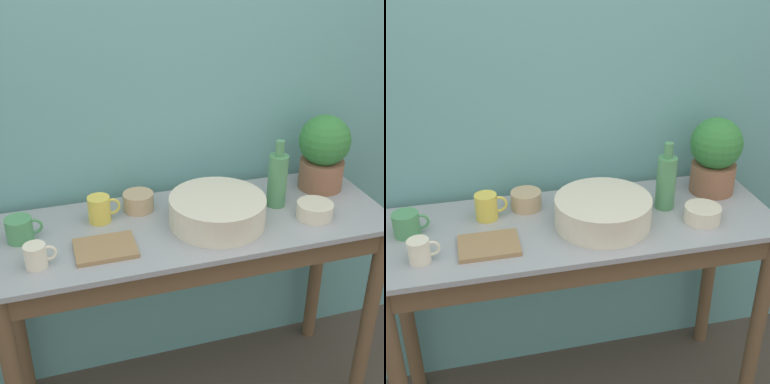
% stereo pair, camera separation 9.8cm
% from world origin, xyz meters
% --- Properties ---
extents(wall_back, '(6.00, 0.05, 2.40)m').
position_xyz_m(wall_back, '(0.00, 0.57, 1.20)').
color(wall_back, '#609E9E').
rests_on(wall_back, ground_plane).
extents(counter_table, '(1.45, 0.52, 0.88)m').
position_xyz_m(counter_table, '(0.00, 0.24, 0.69)').
color(counter_table, brown).
rests_on(counter_table, ground_plane).
extents(potted_plant, '(0.20, 0.20, 0.30)m').
position_xyz_m(potted_plant, '(0.58, 0.37, 1.04)').
color(potted_plant, '#8C5B42').
rests_on(potted_plant, counter_table).
extents(bowl_wash_large, '(0.34, 0.34, 0.10)m').
position_xyz_m(bowl_wash_large, '(0.08, 0.22, 0.93)').
color(bowl_wash_large, beige).
rests_on(bowl_wash_large, counter_table).
extents(bottle_tall, '(0.07, 0.07, 0.26)m').
position_xyz_m(bottle_tall, '(0.34, 0.29, 0.99)').
color(bottle_tall, '#4C8C59').
rests_on(bottle_tall, counter_table).
extents(mug_yellow, '(0.12, 0.08, 0.10)m').
position_xyz_m(mug_yellow, '(-0.31, 0.36, 0.93)').
color(mug_yellow, '#E5CC4C').
rests_on(mug_yellow, counter_table).
extents(mug_green, '(0.12, 0.09, 0.08)m').
position_xyz_m(mug_green, '(-0.59, 0.31, 0.92)').
color(mug_green, '#4C935B').
rests_on(mug_green, counter_table).
extents(mug_cream, '(0.10, 0.07, 0.08)m').
position_xyz_m(mug_cream, '(-0.55, 0.13, 0.92)').
color(mug_cream, beige).
rests_on(mug_cream, counter_table).
extents(bowl_small_cream, '(0.13, 0.13, 0.06)m').
position_xyz_m(bowl_small_cream, '(0.44, 0.16, 0.91)').
color(bowl_small_cream, beige).
rests_on(bowl_small_cream, counter_table).
extents(bowl_small_tan, '(0.11, 0.11, 0.07)m').
position_xyz_m(bowl_small_tan, '(-0.17, 0.40, 0.92)').
color(bowl_small_tan, tan).
rests_on(bowl_small_tan, counter_table).
extents(tray_board, '(0.20, 0.15, 0.02)m').
position_xyz_m(tray_board, '(-0.33, 0.16, 0.89)').
color(tray_board, '#99754C').
rests_on(tray_board, counter_table).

